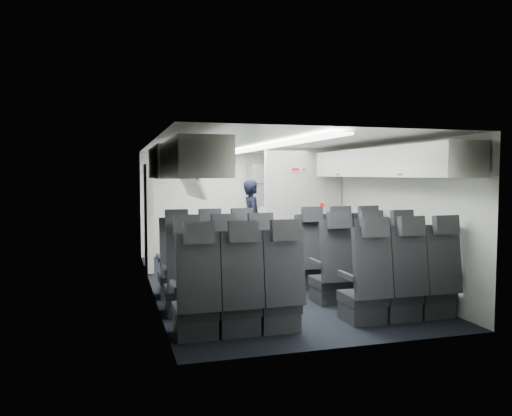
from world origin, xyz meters
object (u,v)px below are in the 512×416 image
seat_row_rear (324,291)px  seat_row_front (274,263)px  carry_on_bag (169,166)px  boarding_door (148,217)px  flight_attendant (252,221)px  galley_unit (269,209)px  seat_row_mid (295,275)px

seat_row_rear → seat_row_front: bearing=90.0°
seat_row_rear → carry_on_bag: 3.08m
boarding_door → flight_attendant: bearing=8.2°
flight_attendant → carry_on_bag: carry_on_bag is taller
galley_unit → flight_attendant: galley_unit is taller
galley_unit → flight_attendant: size_ratio=1.20×
galley_unit → carry_on_bag: bearing=-131.2°
carry_on_bag → boarding_door: bearing=99.6°
seat_row_mid → seat_row_rear: 0.90m
galley_unit → seat_row_rear: bearing=-100.6°
carry_on_bag → seat_row_front: bearing=-18.4°
seat_row_mid → boarding_door: size_ratio=1.79×
flight_attendant → seat_row_mid: bearing=178.1°
seat_row_rear → carry_on_bag: size_ratio=8.37×
seat_row_mid → seat_row_rear: bearing=-90.0°
galley_unit → boarding_door: size_ratio=1.02×
flight_attendant → boarding_door: bearing=102.1°
seat_row_mid → flight_attendant: size_ratio=2.10×
carry_on_bag → galley_unit: bearing=50.8°
boarding_door → carry_on_bag: (0.21, -1.55, 0.87)m
seat_row_front → carry_on_bag: 2.09m
seat_row_mid → flight_attendant: (0.33, 3.27, 0.39)m
seat_row_mid → carry_on_bag: 2.47m
seat_row_front → boarding_door: bearing=128.2°
seat_row_front → galley_unit: 3.43m
seat_row_rear → galley_unit: (0.95, 5.05, 0.55)m
seat_row_front → boarding_door: size_ratio=1.79×
seat_row_front → carry_on_bag: (-1.43, 0.53, 1.42)m
seat_row_front → seat_row_mid: bearing=-90.0°
boarding_door → carry_on_bag: carry_on_bag is taller
seat_row_mid → seat_row_rear: (0.00, -0.90, 0.00)m
galley_unit → boarding_door: bearing=-155.7°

